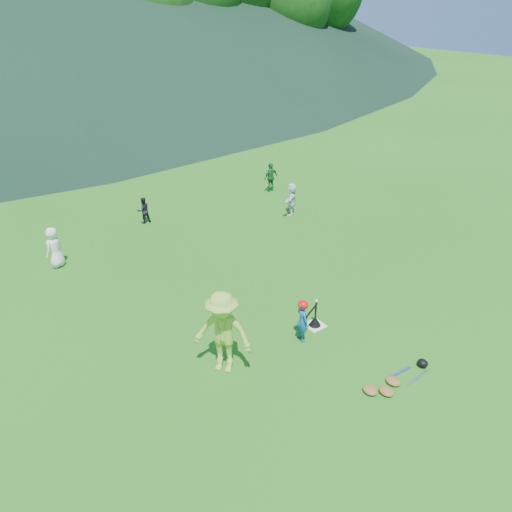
% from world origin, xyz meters
% --- Properties ---
extents(ground, '(120.00, 120.00, 0.00)m').
position_xyz_m(ground, '(0.00, 0.00, 0.00)').
color(ground, '#266316').
rests_on(ground, ground).
extents(home_plate, '(0.45, 0.45, 0.02)m').
position_xyz_m(home_plate, '(0.00, 0.00, 0.01)').
color(home_plate, silver).
rests_on(home_plate, ground).
extents(baseball, '(0.08, 0.08, 0.08)m').
position_xyz_m(baseball, '(0.00, 0.00, 0.74)').
color(baseball, white).
rests_on(baseball, batting_tee).
extents(batter_child, '(0.32, 0.43, 1.07)m').
position_xyz_m(batter_child, '(-0.63, -0.22, 0.53)').
color(batter_child, '#155193').
rests_on(batter_child, ground).
extents(adult_coach, '(1.36, 1.45, 1.96)m').
position_xyz_m(adult_coach, '(-2.71, -0.02, 0.98)').
color(adult_coach, '#8EBF38').
rests_on(adult_coach, ground).
extents(fielder_a, '(0.74, 0.67, 1.27)m').
position_xyz_m(fielder_a, '(-4.26, 6.90, 0.63)').
color(fielder_a, white).
rests_on(fielder_a, ground).
extents(fielder_b, '(0.48, 0.38, 0.96)m').
position_xyz_m(fielder_b, '(-0.74, 8.33, 0.48)').
color(fielder_b, black).
rests_on(fielder_b, ground).
extents(fielder_c, '(0.74, 0.39, 1.21)m').
position_xyz_m(fielder_c, '(4.92, 8.23, 0.61)').
color(fielder_c, '#1D632D').
rests_on(fielder_c, ground).
extents(fielder_d, '(1.09, 0.99, 1.21)m').
position_xyz_m(fielder_d, '(4.04, 5.83, 0.60)').
color(fielder_d, silver).
rests_on(fielder_d, ground).
extents(batting_tee, '(0.30, 0.30, 0.68)m').
position_xyz_m(batting_tee, '(0.00, 0.00, 0.13)').
color(batting_tee, black).
rests_on(batting_tee, home_plate).
extents(batter_gear, '(0.71, 0.30, 0.43)m').
position_xyz_m(batter_gear, '(-0.61, -0.22, 0.96)').
color(batter_gear, red).
rests_on(batter_gear, ground).
extents(equipment_pile, '(1.80, 0.56, 0.19)m').
position_xyz_m(equipment_pile, '(-0.05, -2.55, 0.07)').
color(equipment_pile, olive).
rests_on(equipment_pile, ground).
extents(outfield_fence, '(70.07, 0.08, 1.33)m').
position_xyz_m(outfield_fence, '(0.00, 28.00, 0.70)').
color(outfield_fence, gray).
rests_on(outfield_fence, ground).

